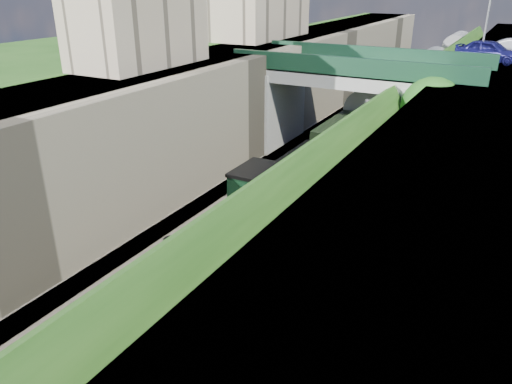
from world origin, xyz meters
name	(u,v)px	position (x,y,z in m)	size (l,w,h in m)	color
ground	(103,370)	(0.00, 0.00, 0.00)	(160.00, 160.00, 0.00)	#1E4714
trackbed	(327,172)	(0.00, 20.00, 0.10)	(10.00, 90.00, 0.20)	#473F38
retaining_wall	(252,111)	(-5.50, 20.00, 3.50)	(1.00, 90.00, 7.00)	#756B56
street_plateau_left	(209,105)	(-9.00, 20.00, 3.50)	(6.00, 90.00, 7.00)	#262628
street_plateau_right	(495,150)	(9.50, 20.00, 3.12)	(8.00, 90.00, 6.25)	#262628
embankment_slope	(410,145)	(5.03, 19.72, 2.81)	(4.28, 90.00, 6.36)	#1E4714
track_left	(299,165)	(-2.00, 20.00, 0.25)	(2.50, 90.00, 0.20)	black
track_right	(345,173)	(1.20, 20.00, 0.25)	(2.50, 90.00, 0.20)	black
road_bridge	(365,100)	(0.94, 24.00, 4.08)	(16.00, 6.40, 7.25)	gray
building_far	(258,0)	(-10.50, 30.00, 10.00)	(5.00, 10.00, 6.00)	gray
building_near	(139,29)	(-9.50, 14.00, 9.00)	(4.00, 8.00, 4.00)	gray
tree	(434,111)	(5.91, 20.88, 4.65)	(3.60, 3.80, 6.60)	black
lamppost	(489,11)	(7.04, 31.36, 9.57)	(0.87, 0.15, 6.00)	gray
car_blue	(489,51)	(7.61, 30.08, 7.01)	(1.80, 4.48, 1.53)	#131251
locomotive	(234,243)	(1.20, 6.32, 1.89)	(3.10, 10.22, 3.83)	black
tender	(306,187)	(1.20, 13.68, 1.62)	(2.70, 6.00, 3.05)	black
coach_front	(375,122)	(1.20, 26.28, 2.05)	(2.90, 18.00, 3.70)	black
coach_middle	(427,79)	(1.20, 45.08, 2.05)	(2.90, 18.00, 3.70)	black
coach_rear	(456,56)	(1.20, 63.88, 2.05)	(2.90, 18.00, 3.70)	black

